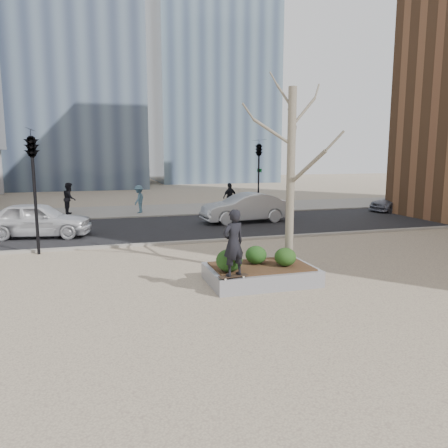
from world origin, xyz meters
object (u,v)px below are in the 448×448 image
object	(u,v)px
skateboarder	(233,243)
police_car	(38,220)
skateboard	(233,277)
planter	(261,275)

from	to	relation	value
skateboarder	police_car	world-z (taller)	skateboarder
skateboard	police_car	xyz separation A→B (m)	(-5.80, 9.99, 0.30)
skateboarder	police_car	distance (m)	11.57
skateboarder	skateboard	bearing A→B (deg)	70.91
skateboard	skateboarder	bearing A→B (deg)	80.88
police_car	skateboard	bearing A→B (deg)	-139.25
skateboarder	police_car	size ratio (longest dim) A/B	0.38
skateboard	planter	bearing A→B (deg)	29.54
skateboarder	police_car	xyz separation A→B (m)	(-5.80, 9.99, -0.59)
skateboarder	police_car	bearing A→B (deg)	-78.98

